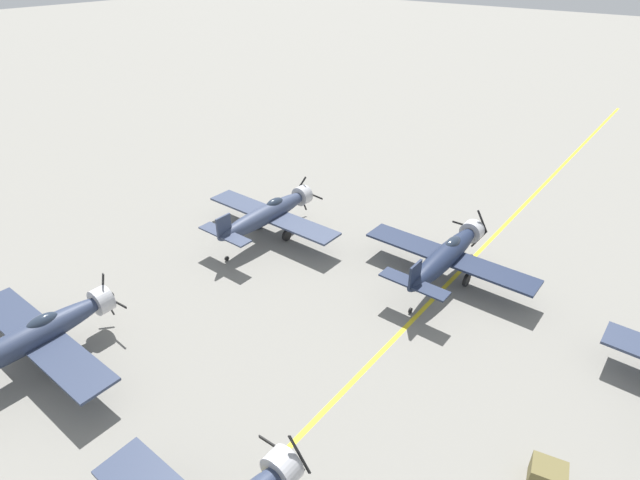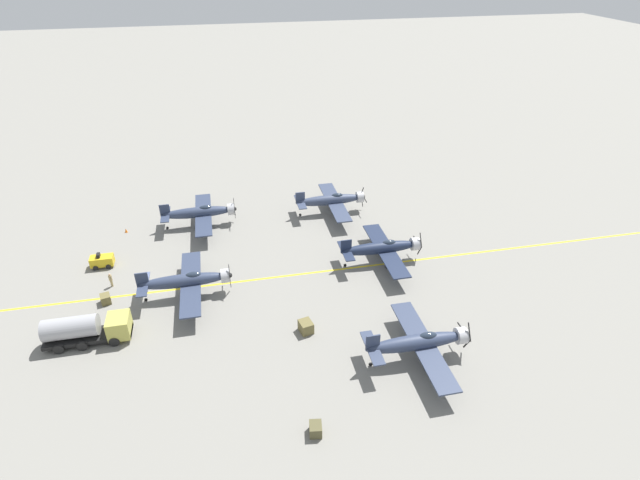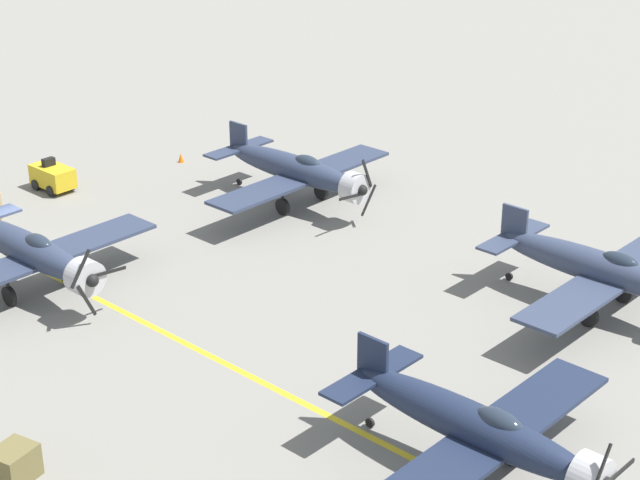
% 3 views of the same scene
% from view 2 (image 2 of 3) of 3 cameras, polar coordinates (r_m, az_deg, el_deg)
% --- Properties ---
extents(ground_plane, '(400.00, 400.00, 0.00)m').
position_cam_2_polar(ground_plane, '(58.29, -18.30, -5.65)').
color(ground_plane, gray).
extents(taxiway_stripe, '(0.30, 160.00, 0.01)m').
position_cam_2_polar(taxiway_stripe, '(58.29, -18.30, -5.65)').
color(taxiway_stripe, yellow).
rests_on(taxiway_stripe, ground).
extents(airplane_far_center, '(12.00, 9.98, 3.65)m').
position_cam_2_polar(airplane_far_center, '(59.58, 7.18, -0.90)').
color(airplane_far_center, '#1D2741').
rests_on(airplane_far_center, ground).
extents(airplane_mid_left, '(12.00, 9.98, 3.68)m').
position_cam_2_polar(airplane_mid_left, '(68.70, -13.51, 3.08)').
color(airplane_mid_left, '#2E3851').
rests_on(airplane_mid_left, ground).
extents(airplane_far_left, '(12.00, 9.98, 3.65)m').
position_cam_2_polar(airplane_far_left, '(70.10, 1.38, 4.59)').
color(airplane_far_left, '#343E58').
rests_on(airplane_far_left, ground).
extents(airplane_mid_center, '(12.00, 9.98, 3.65)m').
position_cam_2_polar(airplane_mid_center, '(55.52, -14.96, -4.51)').
color(airplane_mid_center, '#2F3953').
rests_on(airplane_mid_center, ground).
extents(airplane_far_right, '(12.00, 9.98, 3.65)m').
position_cam_2_polar(airplane_far_right, '(47.18, 11.33, -11.37)').
color(airplane_far_right, '#303A53').
rests_on(airplane_far_right, ground).
extents(fuel_tanker, '(2.68, 8.00, 2.98)m').
position_cam_2_polar(fuel_tanker, '(53.26, -25.09, -9.20)').
color(fuel_tanker, black).
rests_on(fuel_tanker, ground).
extents(tow_tractor, '(1.57, 2.60, 1.79)m').
position_cam_2_polar(tow_tractor, '(64.42, -23.65, -2.18)').
color(tow_tractor, gold).
rests_on(tow_tractor, ground).
extents(ground_crew_walking, '(0.37, 0.37, 1.71)m').
position_cam_2_polar(ground_crew_walking, '(60.35, -22.80, -4.18)').
color(ground_crew_walking, tan).
rests_on(ground_crew_walking, ground).
extents(supply_crate_by_tanker, '(1.39, 1.24, 0.98)m').
position_cam_2_polar(supply_crate_by_tanker, '(58.28, -23.30, -6.21)').
color(supply_crate_by_tanker, brown).
rests_on(supply_crate_by_tanker, ground).
extents(supply_crate_mid_lane, '(1.66, 1.48, 1.19)m').
position_cam_2_polar(supply_crate_mid_lane, '(50.02, -1.62, -9.88)').
color(supply_crate_mid_lane, brown).
rests_on(supply_crate_mid_lane, ground).
extents(supply_crate_outboard, '(1.31, 1.14, 0.98)m').
position_cam_2_polar(supply_crate_outboard, '(41.87, -0.51, -20.80)').
color(supply_crate_outboard, brown).
rests_on(supply_crate_outboard, ground).
extents(traffic_cone, '(0.36, 0.36, 0.55)m').
position_cam_2_polar(traffic_cone, '(70.92, -21.29, 1.03)').
color(traffic_cone, orange).
rests_on(traffic_cone, ground).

